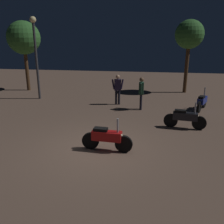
% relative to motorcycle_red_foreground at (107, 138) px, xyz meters
% --- Properties ---
extents(ground_plane, '(40.00, 40.00, 0.00)m').
position_rel_motorcycle_red_foreground_xyz_m(ground_plane, '(-0.42, 0.08, -0.44)').
color(ground_plane, brown).
extents(motorcycle_red_foreground, '(1.66, 0.35, 1.11)m').
position_rel_motorcycle_red_foreground_xyz_m(motorcycle_red_foreground, '(0.00, 0.00, 0.00)').
color(motorcycle_red_foreground, black).
rests_on(motorcycle_red_foreground, ground_plane).
extents(motorcycle_blue_parked_left, '(0.75, 1.56, 1.11)m').
position_rel_motorcycle_red_foreground_xyz_m(motorcycle_blue_parked_left, '(3.90, 5.38, 0.00)').
color(motorcycle_blue_parked_left, black).
rests_on(motorcycle_blue_parked_left, ground_plane).
extents(motorcycle_black_parked_right, '(1.66, 0.41, 1.11)m').
position_rel_motorcycle_red_foreground_xyz_m(motorcycle_black_parked_right, '(2.71, 2.50, 0.00)').
color(motorcycle_black_parked_right, black).
rests_on(motorcycle_black_parked_right, ground_plane).
extents(person_rider_beside, '(0.67, 0.31, 1.65)m').
position_rel_motorcycle_red_foreground_xyz_m(person_rider_beside, '(-0.48, 5.74, 0.54)').
color(person_rider_beside, black).
rests_on(person_rider_beside, ground_plane).
extents(person_bystander_far, '(0.24, 0.66, 1.65)m').
position_rel_motorcycle_red_foreground_xyz_m(person_bystander_far, '(0.84, 4.95, 0.55)').
color(person_bystander_far, black).
rests_on(person_bystander_far, ground_plane).
extents(streetlamp_near, '(0.36, 0.36, 4.69)m').
position_rel_motorcycle_red_foreground_xyz_m(streetlamp_near, '(-5.35, 6.32, 2.57)').
color(streetlamp_near, '#38383D').
rests_on(streetlamp_near, ground_plane).
extents(tree_left_bg, '(1.83, 1.83, 4.69)m').
position_rel_motorcycle_red_foreground_xyz_m(tree_left_bg, '(3.57, 9.65, 3.27)').
color(tree_left_bg, '#4C331E').
rests_on(tree_left_bg, ground_plane).
extents(tree_center_bg, '(2.21, 2.21, 4.68)m').
position_rel_motorcycle_red_foreground_xyz_m(tree_center_bg, '(-7.29, 8.61, 3.10)').
color(tree_center_bg, '#4C331E').
rests_on(tree_center_bg, ground_plane).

